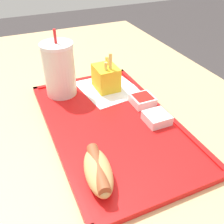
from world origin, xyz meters
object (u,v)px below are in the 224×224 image
object	(u,v)px
fries_carton	(106,78)
soda_cup	(59,69)
hot_dog_far	(98,171)
sauce_cup_ketchup	(142,99)
sauce_cup_mayo	(157,118)

from	to	relation	value
fries_carton	soda_cup	bearing A→B (deg)	77.75
hot_dog_far	sauce_cup_ketchup	world-z (taller)	hot_dog_far
soda_cup	hot_dog_far	bearing A→B (deg)	176.69
fries_carton	sauce_cup_mayo	bearing A→B (deg)	-165.96
soda_cup	hot_dog_far	xyz separation A→B (m)	(-0.32, 0.02, -0.05)
soda_cup	hot_dog_far	distance (m)	0.33
sauce_cup_ketchup	hot_dog_far	bearing A→B (deg)	134.08
soda_cup	fries_carton	world-z (taller)	soda_cup
hot_dog_far	sauce_cup_mayo	distance (m)	0.22
soda_cup	sauce_cup_ketchup	xyz separation A→B (m)	(-0.13, -0.18, -0.06)
soda_cup	sauce_cup_ketchup	world-z (taller)	soda_cup
fries_carton	sauce_cup_ketchup	distance (m)	0.12
sauce_cup_mayo	sauce_cup_ketchup	size ratio (longest dim) A/B	1.00
hot_dog_far	sauce_cup_mayo	size ratio (longest dim) A/B	2.25
hot_dog_far	sauce_cup_mayo	bearing A→B (deg)	-60.91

